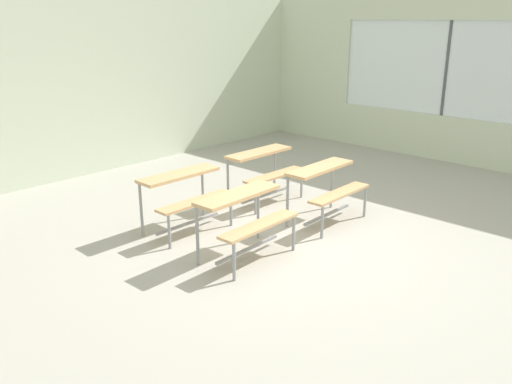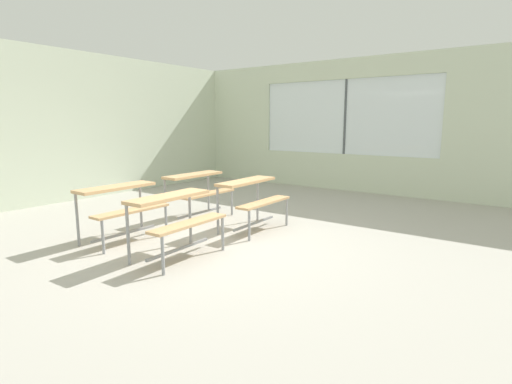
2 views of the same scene
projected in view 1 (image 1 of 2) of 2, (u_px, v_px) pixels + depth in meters
ground at (291, 245)px, 6.36m from camera, size 10.00×9.00×0.05m
wall_back at (86, 86)px, 8.80m from camera, size 10.00×0.12×3.00m
wall_right at (480, 86)px, 9.26m from camera, size 0.12×9.00×3.00m
desk_bench_r0c0 at (245, 210)px, 5.83m from camera, size 1.12×0.62×0.74m
desk_bench_r0c1 at (327, 181)px, 6.87m from camera, size 1.11×0.61×0.74m
desk_bench_r1c0 at (185, 188)px, 6.58m from camera, size 1.10×0.60×0.74m
desk_bench_r1c1 at (264, 164)px, 7.65m from camera, size 1.11×0.60×0.74m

